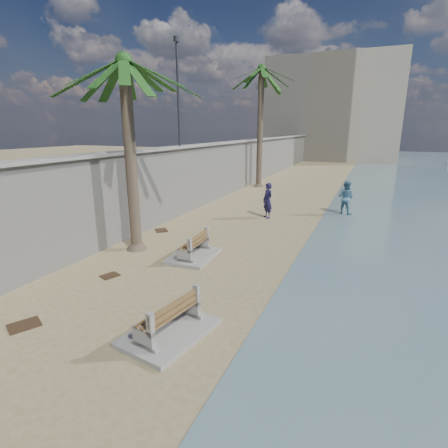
% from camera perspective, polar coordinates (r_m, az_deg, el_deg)
% --- Properties ---
extents(ground_plane, '(140.00, 140.00, 0.00)m').
position_cam_1_polar(ground_plane, '(7.36, -19.70, -23.34)').
color(ground_plane, '#928159').
extents(seawall, '(0.45, 70.00, 3.50)m').
position_cam_1_polar(seawall, '(25.96, 1.70, 9.29)').
color(seawall, gray).
rests_on(seawall, ground_plane).
extents(wall_cap, '(0.80, 70.00, 0.12)m').
position_cam_1_polar(wall_cap, '(25.83, 1.74, 13.26)').
color(wall_cap, gray).
rests_on(wall_cap, seawall).
extents(end_building, '(18.00, 12.00, 14.00)m').
position_cam_1_polar(end_building, '(56.44, 17.52, 17.25)').
color(end_building, '#B7AA93').
rests_on(end_building, ground_plane).
extents(bench_near, '(1.77, 2.32, 0.88)m').
position_cam_1_polar(bench_near, '(8.16, -9.01, -15.12)').
color(bench_near, gray).
rests_on(bench_near, ground_plane).
extents(bench_far, '(1.52, 2.14, 0.86)m').
position_cam_1_polar(bench_far, '(12.59, -4.99, -3.81)').
color(bench_far, gray).
rests_on(bench_far, ground_plane).
extents(palm_mid, '(5.00, 5.00, 7.58)m').
position_cam_1_polar(palm_mid, '(13.33, -16.02, 23.87)').
color(palm_mid, brown).
rests_on(palm_mid, ground_plane).
extents(palm_back, '(5.00, 5.00, 9.62)m').
position_cam_1_polar(palm_back, '(28.07, 6.17, 23.63)').
color(palm_back, brown).
rests_on(palm_back, ground_plane).
extents(streetlight, '(0.28, 0.28, 5.12)m').
position_cam_1_polar(streetlight, '(18.67, -7.55, 21.85)').
color(streetlight, '#2D2D33').
rests_on(streetlight, wall_cap).
extents(person_a, '(0.90, 0.89, 2.10)m').
position_cam_1_polar(person_a, '(18.04, 7.14, 4.23)').
color(person_a, '#17153B').
rests_on(person_a, ground_plane).
extents(person_b, '(1.16, 1.03, 2.00)m').
position_cam_1_polar(person_b, '(19.90, 19.28, 4.39)').
color(person_b, teal).
rests_on(person_b, ground_plane).
extents(debris_b, '(0.79, 0.85, 0.03)m').
position_cam_1_polar(debris_b, '(9.78, -29.82, -14.14)').
color(debris_b, '#382616').
rests_on(debris_b, ground_plane).
extents(debris_c, '(0.83, 0.83, 0.03)m').
position_cam_1_polar(debris_c, '(16.13, -10.20, -1.02)').
color(debris_c, '#382616').
rests_on(debris_c, ground_plane).
extents(debris_d, '(0.59, 0.65, 0.03)m').
position_cam_1_polar(debris_d, '(11.68, -18.13, -8.02)').
color(debris_d, '#382616').
rests_on(debris_d, ground_plane).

